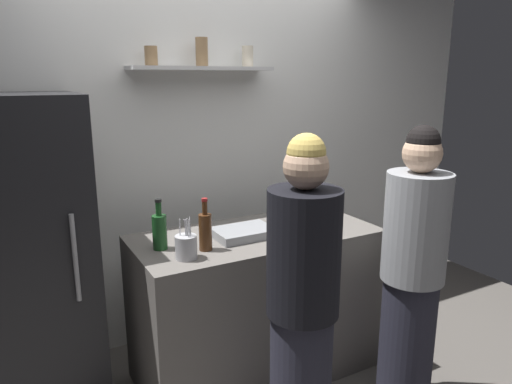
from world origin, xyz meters
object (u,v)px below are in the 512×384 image
at_px(wine_bottle_amber_glass, 205,230).
at_px(water_bottle_plastic, 323,215).
at_px(utensil_holder, 186,247).
at_px(baking_pan, 244,233).
at_px(refrigerator, 36,257).
at_px(person_blonde, 302,306).
at_px(person_grey_hoodie, 412,274).
at_px(wine_bottle_dark_glass, 316,196).
at_px(wine_bottle_green_glass, 160,230).

distance_m(wine_bottle_amber_glass, water_bottle_plastic, 0.75).
distance_m(utensil_holder, water_bottle_plastic, 0.89).
bearing_deg(baking_pan, utensil_holder, -159.24).
bearing_deg(refrigerator, person_blonde, -44.19).
distance_m(water_bottle_plastic, person_grey_hoodie, 0.61).
relative_size(wine_bottle_dark_glass, water_bottle_plastic, 1.49).
xyz_separation_m(refrigerator, wine_bottle_green_glass, (0.59, -0.33, 0.15)).
relative_size(wine_bottle_dark_glass, person_blonde, 0.20).
height_order(wine_bottle_amber_glass, wine_bottle_green_glass, wine_bottle_amber_glass).
bearing_deg(wine_bottle_dark_glass, water_bottle_plastic, -119.46).
distance_m(wine_bottle_amber_glass, person_blonde, 0.66).
relative_size(refrigerator, water_bottle_plastic, 8.36).
height_order(refrigerator, wine_bottle_green_glass, refrigerator).
bearing_deg(wine_bottle_green_glass, wine_bottle_dark_glass, 8.84).
bearing_deg(person_blonde, wine_bottle_green_glass, 101.03).
bearing_deg(refrigerator, utensil_holder, -38.05).
height_order(refrigerator, person_blonde, refrigerator).
xyz_separation_m(baking_pan, wine_bottle_amber_glass, (-0.28, -0.09, 0.08)).
relative_size(person_blonde, person_grey_hoodie, 1.00).
height_order(utensil_holder, wine_bottle_dark_glass, wine_bottle_dark_glass).
bearing_deg(wine_bottle_dark_glass, refrigerator, 175.19).
bearing_deg(person_grey_hoodie, refrigerator, -113.68).
xyz_separation_m(utensil_holder, person_blonde, (0.38, -0.49, -0.20)).
bearing_deg(utensil_holder, wine_bottle_green_glass, 110.46).
bearing_deg(refrigerator, water_bottle_plastic, -17.25).
bearing_deg(person_blonde, utensil_holder, 105.30).
relative_size(baking_pan, wine_bottle_green_glass, 1.23).
bearing_deg(person_grey_hoodie, wine_bottle_dark_glass, -171.76).
bearing_deg(person_grey_hoodie, person_blonde, -82.61).
xyz_separation_m(baking_pan, wine_bottle_green_glass, (-0.48, 0.04, 0.08)).
relative_size(utensil_holder, water_bottle_plastic, 1.05).
relative_size(baking_pan, person_blonde, 0.21).
distance_m(baking_pan, person_blonde, 0.67).
bearing_deg(water_bottle_plastic, baking_pan, 166.32).
bearing_deg(baking_pan, wine_bottle_dark_glass, 18.33).
bearing_deg(baking_pan, refrigerator, 161.22).
relative_size(refrigerator, person_blonde, 1.10).
bearing_deg(wine_bottle_green_glass, refrigerator, 151.30).
distance_m(utensil_holder, wine_bottle_green_glass, 0.21).
height_order(baking_pan, utensil_holder, utensil_holder).
relative_size(wine_bottle_green_glass, person_blonde, 0.17).
distance_m(refrigerator, person_grey_hoodie, 2.04).
bearing_deg(water_bottle_plastic, person_grey_hoodie, -65.41).
height_order(wine_bottle_green_glass, person_grey_hoodie, person_grey_hoodie).
xyz_separation_m(refrigerator, water_bottle_plastic, (1.55, -0.48, 0.14)).
height_order(baking_pan, person_blonde, person_blonde).
height_order(wine_bottle_amber_glass, person_grey_hoodie, person_grey_hoodie).
bearing_deg(person_blonde, water_bottle_plastic, 24.38).
xyz_separation_m(refrigerator, utensil_holder, (0.67, -0.52, 0.11)).
relative_size(utensil_holder, wine_bottle_amber_glass, 0.77).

